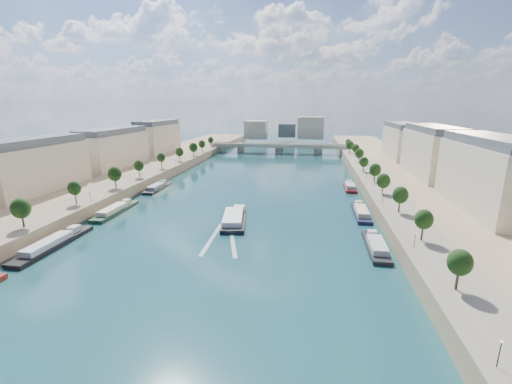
% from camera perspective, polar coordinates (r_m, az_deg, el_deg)
% --- Properties ---
extents(ground, '(700.00, 700.00, 0.00)m').
position_cam_1_polar(ground, '(146.79, -1.51, -1.24)').
color(ground, '#0B2A32').
rests_on(ground, ground).
extents(quay_left, '(44.00, 520.00, 5.00)m').
position_cam_1_polar(quay_left, '(174.18, -25.48, 0.70)').
color(quay_left, '#9E8460').
rests_on(quay_left, ground).
extents(quay_right, '(44.00, 520.00, 5.00)m').
position_cam_1_polar(quay_right, '(150.79, 26.48, -1.38)').
color(quay_right, '#9E8460').
rests_on(quay_right, ground).
extents(pave_left, '(14.00, 520.00, 0.10)m').
position_cam_1_polar(pave_left, '(165.62, -21.30, 1.38)').
color(pave_left, gray).
rests_on(pave_left, quay_left).
extents(pave_right, '(14.00, 520.00, 0.10)m').
position_cam_1_polar(pave_right, '(146.32, 20.99, -0.22)').
color(pave_right, gray).
rests_on(pave_right, quay_right).
extents(trees_left, '(4.80, 268.80, 8.26)m').
position_cam_1_polar(trees_left, '(165.26, -20.52, 3.35)').
color(trees_left, '#382B1E').
rests_on(trees_left, ground).
extents(trees_right, '(4.80, 268.80, 8.26)m').
position_cam_1_polar(trees_right, '(154.34, 19.72, 2.69)').
color(trees_right, '#382B1E').
rests_on(trees_right, ground).
extents(lamps_left, '(0.36, 200.36, 4.28)m').
position_cam_1_polar(lamps_left, '(154.40, -21.79, 1.48)').
color(lamps_left, black).
rests_on(lamps_left, ground).
extents(lamps_right, '(0.36, 200.36, 4.28)m').
position_cam_1_polar(lamps_right, '(149.62, 19.02, 1.34)').
color(lamps_right, black).
rests_on(lamps_right, ground).
extents(buildings_left, '(16.00, 226.00, 23.20)m').
position_cam_1_polar(buildings_left, '(188.93, -27.18, 5.81)').
color(buildings_left, beige).
rests_on(buildings_left, ground).
extents(buildings_right, '(16.00, 226.00, 23.20)m').
position_cam_1_polar(buildings_right, '(163.47, 30.19, 4.32)').
color(buildings_right, beige).
rests_on(buildings_right, ground).
extents(skyline, '(79.00, 42.00, 22.00)m').
position_cam_1_polar(skyline, '(359.96, 5.57, 10.42)').
color(skyline, beige).
rests_on(skyline, ground).
extents(bridge, '(112.00, 12.00, 8.15)m').
position_cam_1_polar(bridge, '(284.95, 3.85, 7.47)').
color(bridge, '#C1B79E').
rests_on(bridge, ground).
extents(tour_barge, '(11.88, 27.70, 3.72)m').
position_cam_1_polar(tour_barge, '(120.04, -3.66, -4.39)').
color(tour_barge, black).
rests_on(tour_barge, ground).
extents(wake, '(11.74, 26.03, 0.04)m').
position_cam_1_polar(wake, '(105.28, -5.66, -7.78)').
color(wake, silver).
rests_on(wake, ground).
extents(moored_barges_left, '(5.00, 153.10, 3.60)m').
position_cam_1_polar(moored_barges_left, '(117.01, -29.73, -6.95)').
color(moored_barges_left, '#171E34').
rests_on(moored_barges_left, ground).
extents(moored_barges_right, '(5.00, 162.97, 3.60)m').
position_cam_1_polar(moored_barges_right, '(107.26, 18.96, -7.63)').
color(moored_barges_right, black).
rests_on(moored_barges_right, ground).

